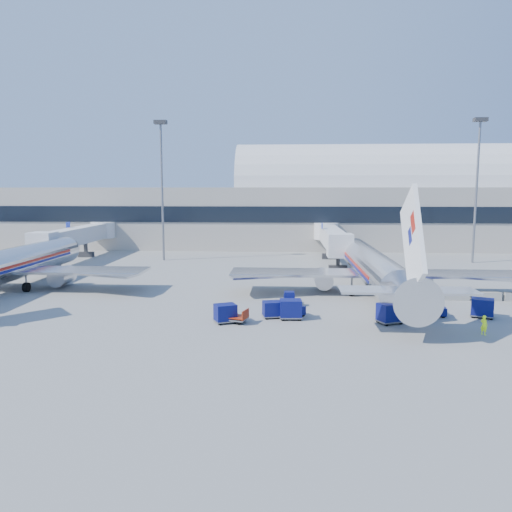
# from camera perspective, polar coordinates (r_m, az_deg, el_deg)

# --- Properties ---
(ground) EXTENTS (260.00, 260.00, 0.00)m
(ground) POSITION_cam_1_polar(r_m,az_deg,el_deg) (52.09, 3.22, -5.29)
(ground) COLOR gray
(ground) RESTS_ON ground
(terminal) EXTENTS (170.00, 28.15, 21.00)m
(terminal) POSITION_cam_1_polar(r_m,az_deg,el_deg) (107.69, -3.95, 5.41)
(terminal) COLOR #B2AA9E
(terminal) RESTS_ON ground
(airliner_main) EXTENTS (32.00, 37.26, 12.07)m
(airliner_main) POSITION_cam_1_polar(r_m,az_deg,el_deg) (56.83, 13.39, -1.39)
(airliner_main) COLOR silver
(airliner_main) RESTS_ON ground
(airliner_mid) EXTENTS (32.00, 37.26, 12.07)m
(airliner_mid) POSITION_cam_1_polar(r_m,az_deg,el_deg) (64.50, -26.49, -0.94)
(airliner_mid) COLOR silver
(airliner_mid) RESTS_ON ground
(jetbridge_near) EXTENTS (4.40, 27.50, 6.25)m
(jetbridge_near) POSITION_cam_1_polar(r_m,az_deg,el_deg) (82.29, 8.61, 2.16)
(jetbridge_near) COLOR silver
(jetbridge_near) RESTS_ON ground
(jetbridge_mid) EXTENTS (4.40, 27.50, 6.25)m
(jetbridge_mid) POSITION_cam_1_polar(r_m,az_deg,el_deg) (88.90, -19.48, 2.21)
(jetbridge_mid) COLOR silver
(jetbridge_mid) RESTS_ON ground
(mast_west) EXTENTS (2.00, 1.20, 22.60)m
(mast_west) POSITION_cam_1_polar(r_m,az_deg,el_deg) (83.29, -10.73, 9.66)
(mast_west) COLOR slate
(mast_west) RESTS_ON ground
(mast_east) EXTENTS (2.00, 1.20, 22.60)m
(mast_east) POSITION_cam_1_polar(r_m,az_deg,el_deg) (86.20, 24.00, 9.07)
(mast_east) COLOR slate
(mast_east) RESTS_ON ground
(barrier_near) EXTENTS (3.00, 0.55, 0.90)m
(barrier_near) POSITION_cam_1_polar(r_m,az_deg,el_deg) (56.84, 21.74, -4.27)
(barrier_near) COLOR #9E9E96
(barrier_near) RESTS_ON ground
(barrier_mid) EXTENTS (3.00, 0.55, 0.90)m
(barrier_mid) POSITION_cam_1_polar(r_m,az_deg,el_deg) (57.97, 24.84, -4.21)
(barrier_mid) COLOR #9E9E96
(barrier_mid) RESTS_ON ground
(tug_lead) EXTENTS (2.57, 2.30, 1.52)m
(tug_lead) POSITION_cam_1_polar(r_m,az_deg,el_deg) (46.04, 4.04, -6.13)
(tug_lead) COLOR #0B0F52
(tug_lead) RESTS_ON ground
(tug_right) EXTENTS (2.23, 1.29, 1.39)m
(tug_right) POSITION_cam_1_polar(r_m,az_deg,el_deg) (48.96, 19.57, -5.80)
(tug_right) COLOR #0B0F52
(tug_right) RESTS_ON ground
(tug_left) EXTENTS (1.19, 2.33, 1.51)m
(tug_left) POSITION_cam_1_polar(r_m,az_deg,el_deg) (50.50, 3.81, -4.90)
(tug_left) COLOR #0B0F52
(tug_left) RESTS_ON ground
(cart_train_a) EXTENTS (2.12, 1.68, 1.78)m
(cart_train_a) POSITION_cam_1_polar(r_m,az_deg,el_deg) (45.23, 3.99, -6.04)
(cart_train_a) COLOR #0B0F52
(cart_train_a) RESTS_ON ground
(cart_train_b) EXTENTS (1.99, 1.68, 1.52)m
(cart_train_b) POSITION_cam_1_polar(r_m,az_deg,el_deg) (45.66, 1.86, -6.08)
(cart_train_b) COLOR #0B0F52
(cart_train_b) RESTS_ON ground
(cart_train_c) EXTENTS (2.32, 2.11, 1.66)m
(cart_train_c) POSITION_cam_1_polar(r_m,az_deg,el_deg) (44.00, -3.52, -6.51)
(cart_train_c) COLOR #0B0F52
(cart_train_c) RESTS_ON ground
(cart_solo_near) EXTENTS (2.47, 2.24, 1.78)m
(cart_solo_near) POSITION_cam_1_polar(r_m,az_deg,el_deg) (45.27, 15.04, -6.28)
(cart_solo_near) COLOR #0B0F52
(cart_solo_near) RESTS_ON ground
(cart_solo_far) EXTENTS (2.42, 2.15, 1.76)m
(cart_solo_far) POSITION_cam_1_polar(r_m,az_deg,el_deg) (50.15, 24.47, -5.38)
(cart_solo_far) COLOR #0B0F52
(cart_solo_far) RESTS_ON ground
(cart_open_red) EXTENTS (2.64, 2.19, 0.61)m
(cart_open_red) POSITION_cam_1_polar(r_m,az_deg,el_deg) (44.14, -2.50, -7.07)
(cart_open_red) COLOR slate
(cart_open_red) RESTS_ON ground
(ramp_worker) EXTENTS (0.66, 0.70, 1.61)m
(ramp_worker) POSITION_cam_1_polar(r_m,az_deg,el_deg) (44.42, 24.61, -7.18)
(ramp_worker) COLOR #A7EC18
(ramp_worker) RESTS_ON ground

